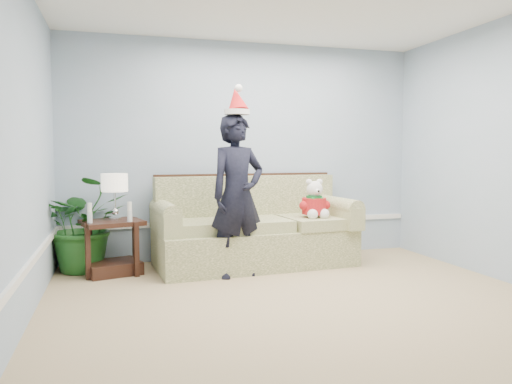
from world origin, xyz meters
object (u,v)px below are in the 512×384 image
object	(u,v)px
side_table	(113,253)
man	(237,196)
sofa	(253,233)
teddy_bear	(314,204)
houseplant	(84,224)
table_lamp	(115,185)

from	to	relation	value
side_table	man	bearing A→B (deg)	-19.32
sofa	teddy_bear	bearing A→B (deg)	-21.52
houseplant	man	world-z (taller)	man
sofa	teddy_bear	world-z (taller)	sofa
houseplant	side_table	bearing A→B (deg)	-39.27
man	teddy_bear	size ratio (longest dim) A/B	3.72
table_lamp	teddy_bear	bearing A→B (deg)	-5.25
table_lamp	man	xyz separation A→B (m)	(1.26, -0.50, -0.11)
table_lamp	houseplant	bearing A→B (deg)	149.07
sofa	man	distance (m)	0.76
sofa	side_table	world-z (taller)	sofa
sofa	teddy_bear	distance (m)	0.80
houseplant	man	distance (m)	1.77
sofa	table_lamp	xyz separation A→B (m)	(-1.57, -0.00, 0.60)
teddy_bear	houseplant	bearing A→B (deg)	169.15
side_table	table_lamp	xyz separation A→B (m)	(0.03, 0.04, 0.75)
sofa	table_lamp	size ratio (longest dim) A/B	4.65
sofa	side_table	xyz separation A→B (m)	(-1.61, -0.05, -0.15)
side_table	table_lamp	distance (m)	0.75
sofa	table_lamp	bearing A→B (deg)	175.41
side_table	houseplant	xyz separation A→B (m)	(-0.30, 0.24, 0.30)
side_table	table_lamp	size ratio (longest dim) A/B	1.44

